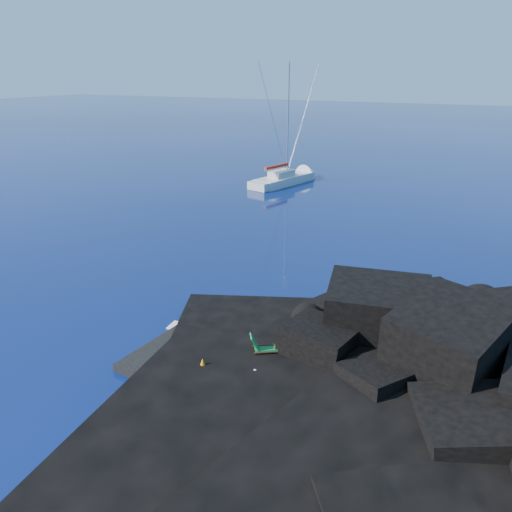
# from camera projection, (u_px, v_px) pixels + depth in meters

# --- Properties ---
(ground) EXTENTS (400.00, 400.00, 0.00)m
(ground) POSITION_uv_depth(u_px,v_px,m) (142.00, 350.00, 24.31)
(ground) COLOR black
(ground) RESTS_ON ground
(headland) EXTENTS (24.00, 24.00, 3.60)m
(headland) POSITION_uv_depth(u_px,v_px,m) (429.00, 387.00, 21.46)
(headland) COLOR black
(headland) RESTS_ON ground
(beach) EXTENTS (9.08, 6.86, 0.70)m
(beach) POSITION_uv_depth(u_px,v_px,m) (228.00, 368.00, 22.87)
(beach) COLOR black
(beach) RESTS_ON ground
(surf_foam) EXTENTS (10.00, 8.00, 0.06)m
(surf_foam) POSITION_uv_depth(u_px,v_px,m) (278.00, 327.00, 26.44)
(surf_foam) COLOR white
(surf_foam) RESTS_ON ground
(sailboat) EXTENTS (6.04, 13.38, 13.75)m
(sailboat) POSITION_uv_depth(u_px,v_px,m) (284.00, 184.00, 59.59)
(sailboat) COLOR silver
(sailboat) RESTS_ON ground
(deck_chair) EXTENTS (1.88, 1.59, 1.20)m
(deck_chair) POSITION_uv_depth(u_px,v_px,m) (271.00, 344.00, 22.98)
(deck_chair) COLOR #16662E
(deck_chair) RESTS_ON beach
(towel) EXTENTS (2.30, 1.50, 0.06)m
(towel) POSITION_uv_depth(u_px,v_px,m) (247.00, 371.00, 21.97)
(towel) COLOR white
(towel) RESTS_ON beach
(sunbather) EXTENTS (1.98, 0.93, 0.26)m
(sunbather) POSITION_uv_depth(u_px,v_px,m) (247.00, 368.00, 21.91)
(sunbather) COLOR tan
(sunbather) RESTS_ON towel
(marker_cone) EXTENTS (0.48, 0.48, 0.60)m
(marker_cone) POSITION_uv_depth(u_px,v_px,m) (203.00, 364.00, 21.96)
(marker_cone) COLOR orange
(marker_cone) RESTS_ON beach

